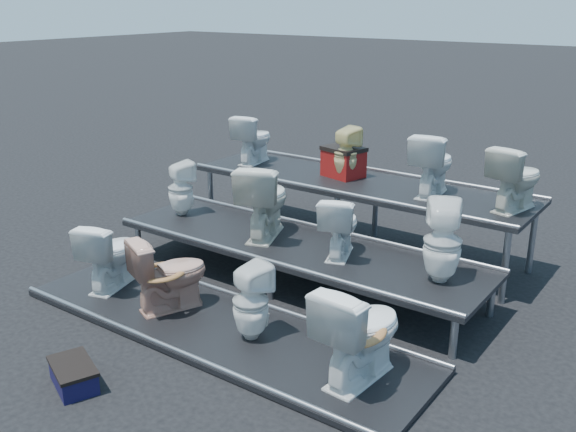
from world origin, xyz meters
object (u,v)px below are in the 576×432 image
Objects in this scene: toilet_7 at (443,242)px; toilet_8 at (253,139)px; toilet_4 at (181,188)px; toilet_9 at (346,153)px; toilet_1 at (169,273)px; red_crate at (343,164)px; toilet_3 at (360,331)px; toilet_5 at (264,200)px; toilet_10 at (433,164)px; step_stool at (74,377)px; toilet_6 at (340,225)px; toilet_11 at (516,178)px; toilet_2 at (251,302)px; toilet_0 at (110,254)px.

toilet_7 is 3.51m from toilet_8.
toilet_9 is at bearing -117.57° from toilet_4.
red_crate reaches higher than toilet_1.
toilet_3 is 2.38m from toilet_5.
toilet_4 is 0.93× the size of toilet_10.
red_crate reaches higher than step_stool.
toilet_11 is at bearing -155.60° from toilet_6.
toilet_8 is at bearing 130.34° from step_stool.
toilet_8 reaches higher than toilet_2.
toilet_5 reaches higher than toilet_3.
toilet_5 is at bearing -144.87° from toilet_0.
toilet_3 is at bearing 95.66° from toilet_10.
toilet_6 is 0.99× the size of toilet_8.
toilet_5 is 1.17× the size of toilet_10.
red_crate is at bearing 10.77° from toilet_11.
toilet_1 is 1.59× the size of step_stool.
toilet_5 is 1.92m from toilet_10.
toilet_0 is 3.00m from toilet_9.
toilet_9 is (1.52, 1.30, 0.39)m from toilet_4.
toilet_2 is at bearing -62.18° from red_crate.
toilet_7 is 2.25m from toilet_9.
toilet_4 is at bearing 139.72° from step_stool.
toilet_3 is 3.18m from toilet_9.
toilet_8 reaches higher than red_crate.
toilet_1 is 1.04× the size of toilet_2.
red_crate is (0.34, 2.69, 0.59)m from toilet_1.
toilet_5 reaches higher than toilet_0.
toilet_4 is (-3.22, 1.30, 0.31)m from toilet_3.
toilet_4 is 1.01× the size of toilet_8.
toilet_10 is (0.41, 1.30, 0.44)m from toilet_6.
toilet_11 is at bearing 83.44° from step_stool.
red_crate is at bearing 175.73° from toilet_8.
toilet_1 is at bearing 152.23° from toilet_4.
red_crate is (-2.12, 0.09, -0.18)m from toilet_11.
toilet_0 is 1.37m from toilet_4.
toilet_4 is 2.97m from toilet_10.
toilet_2 is at bearing -156.80° from toilet_1.
toilet_7 is at bearing 150.09° from toilet_8.
toilet_1 is at bearing 94.28° from toilet_9.
red_crate is at bearing -60.40° from toilet_7.
step_stool is at bearing 29.52° from toilet_7.
toilet_2 is 2.77m from toilet_10.
toilet_1 is 3.12m from toilet_10.
toilet_7 reaches higher than toilet_1.
toilet_6 is 0.90× the size of toilet_10.
toilet_9 is 0.90× the size of toilet_10.
step_stool is (-0.06, -4.04, -0.94)m from red_crate.
toilet_3 is (2.11, 0.00, 0.05)m from toilet_1.
toilet_7 is at bearing 93.11° from toilet_11.
toilet_3 is (2.99, 0.00, 0.05)m from toilet_0.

